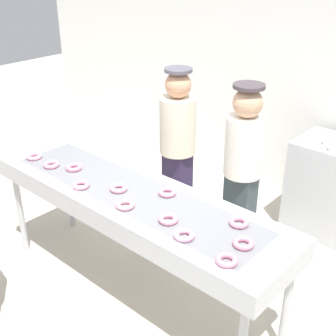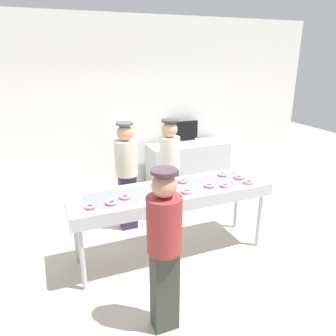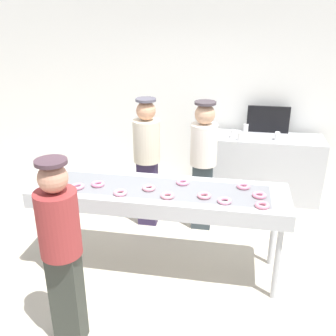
{
  "view_description": "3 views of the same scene",
  "coord_description": "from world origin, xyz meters",
  "px_view_note": "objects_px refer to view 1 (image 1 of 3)",
  "views": [
    {
      "loc": [
        2.17,
        -2.03,
        2.61
      ],
      "look_at": [
        0.16,
        0.23,
        1.12
      ],
      "focal_mm": 48.77,
      "sensor_mm": 36.0,
      "label": 1
    },
    {
      "loc": [
        -1.47,
        -3.46,
        2.56
      ],
      "look_at": [
        0.1,
        0.36,
        1.1
      ],
      "focal_mm": 34.54,
      "sensor_mm": 36.0,
      "label": 2
    },
    {
      "loc": [
        0.72,
        -3.47,
        2.65
      ],
      "look_at": [
        0.05,
        0.26,
        1.07
      ],
      "focal_mm": 41.67,
      "sensor_mm": 36.0,
      "label": 3
    }
  ],
  "objects_px": {
    "strawberry_donut_9": "(239,222)",
    "strawberry_donut_11": "(34,156)",
    "worker_assistant": "(243,167)",
    "paper_cup_2": "(333,146)",
    "strawberry_donut_8": "(167,192)",
    "strawberry_donut_3": "(184,235)",
    "strawberry_donut_4": "(51,164)",
    "strawberry_donut_2": "(81,185)",
    "strawberry_donut_6": "(227,260)",
    "worker_baker": "(178,145)",
    "strawberry_donut_7": "(168,219)",
    "strawberry_donut_1": "(119,188)",
    "strawberry_donut_0": "(74,167)",
    "strawberry_donut_5": "(243,243)",
    "fryer_conveyor": "(132,202)",
    "strawberry_donut_10": "(125,205)",
    "paper_cup_1": "(328,139)"
  },
  "relations": [
    {
      "from": "strawberry_donut_9",
      "to": "strawberry_donut_11",
      "type": "height_order",
      "value": "same"
    },
    {
      "from": "worker_assistant",
      "to": "paper_cup_2",
      "type": "bearing_deg",
      "value": -121.03
    },
    {
      "from": "strawberry_donut_9",
      "to": "strawberry_donut_11",
      "type": "distance_m",
      "value": 1.91
    },
    {
      "from": "strawberry_donut_8",
      "to": "strawberry_donut_3",
      "type": "bearing_deg",
      "value": -37.36
    },
    {
      "from": "strawberry_donut_3",
      "to": "strawberry_donut_4",
      "type": "distance_m",
      "value": 1.47
    },
    {
      "from": "strawberry_donut_2",
      "to": "strawberry_donut_6",
      "type": "xyz_separation_m",
      "value": [
        1.35,
        -0.02,
        0.0
      ]
    },
    {
      "from": "worker_baker",
      "to": "strawberry_donut_11",
      "type": "bearing_deg",
      "value": 44.5
    },
    {
      "from": "strawberry_donut_7",
      "to": "strawberry_donut_1",
      "type": "bearing_deg",
      "value": 172.79
    },
    {
      "from": "strawberry_donut_11",
      "to": "worker_baker",
      "type": "distance_m",
      "value": 1.28
    },
    {
      "from": "strawberry_donut_8",
      "to": "strawberry_donut_9",
      "type": "height_order",
      "value": "same"
    },
    {
      "from": "strawberry_donut_0",
      "to": "strawberry_donut_7",
      "type": "distance_m",
      "value": 1.1
    },
    {
      "from": "strawberry_donut_4",
      "to": "strawberry_donut_5",
      "type": "xyz_separation_m",
      "value": [
        1.8,
        0.13,
        0.0
      ]
    },
    {
      "from": "strawberry_donut_6",
      "to": "paper_cup_2",
      "type": "xyz_separation_m",
      "value": [
        -0.22,
        1.95,
        0.02
      ]
    },
    {
      "from": "strawberry_donut_7",
      "to": "strawberry_donut_9",
      "type": "height_order",
      "value": "same"
    },
    {
      "from": "worker_assistant",
      "to": "strawberry_donut_0",
      "type": "bearing_deg",
      "value": 42.38
    },
    {
      "from": "worker_assistant",
      "to": "worker_baker",
      "type": "bearing_deg",
      "value": -0.8
    },
    {
      "from": "strawberry_donut_4",
      "to": "paper_cup_2",
      "type": "xyz_separation_m",
      "value": [
        1.6,
        1.87,
        0.02
      ]
    },
    {
      "from": "strawberry_donut_3",
      "to": "worker_baker",
      "type": "distance_m",
      "value": 1.49
    },
    {
      "from": "strawberry_donut_3",
      "to": "strawberry_donut_7",
      "type": "relative_size",
      "value": 1.0
    },
    {
      "from": "fryer_conveyor",
      "to": "strawberry_donut_0",
      "type": "height_order",
      "value": "strawberry_donut_0"
    },
    {
      "from": "strawberry_donut_5",
      "to": "strawberry_donut_8",
      "type": "relative_size",
      "value": 1.0
    },
    {
      "from": "strawberry_donut_5",
      "to": "strawberry_donut_10",
      "type": "height_order",
      "value": "same"
    },
    {
      "from": "strawberry_donut_1",
      "to": "strawberry_donut_8",
      "type": "bearing_deg",
      "value": 32.0
    },
    {
      "from": "strawberry_donut_4",
      "to": "strawberry_donut_8",
      "type": "xyz_separation_m",
      "value": [
        1.03,
        0.29,
        0.0
      ]
    },
    {
      "from": "strawberry_donut_0",
      "to": "strawberry_donut_6",
      "type": "distance_m",
      "value": 1.64
    },
    {
      "from": "strawberry_donut_7",
      "to": "strawberry_donut_2",
      "type": "bearing_deg",
      "value": -174.1
    },
    {
      "from": "worker_assistant",
      "to": "strawberry_donut_11",
      "type": "bearing_deg",
      "value": 34.81
    },
    {
      "from": "strawberry_donut_3",
      "to": "strawberry_donut_6",
      "type": "distance_m",
      "value": 0.34
    },
    {
      "from": "strawberry_donut_6",
      "to": "strawberry_donut_7",
      "type": "distance_m",
      "value": 0.55
    },
    {
      "from": "strawberry_donut_6",
      "to": "strawberry_donut_9",
      "type": "height_order",
      "value": "same"
    },
    {
      "from": "strawberry_donut_1",
      "to": "strawberry_donut_11",
      "type": "relative_size",
      "value": 1.0
    },
    {
      "from": "strawberry_donut_11",
      "to": "paper_cup_1",
      "type": "bearing_deg",
      "value": 48.77
    },
    {
      "from": "strawberry_donut_9",
      "to": "paper_cup_2",
      "type": "bearing_deg",
      "value": 91.82
    },
    {
      "from": "strawberry_donut_3",
      "to": "strawberry_donut_8",
      "type": "distance_m",
      "value": 0.56
    },
    {
      "from": "strawberry_donut_0",
      "to": "paper_cup_2",
      "type": "height_order",
      "value": "paper_cup_2"
    },
    {
      "from": "strawberry_donut_1",
      "to": "strawberry_donut_10",
      "type": "distance_m",
      "value": 0.25
    },
    {
      "from": "strawberry_donut_4",
      "to": "strawberry_donut_9",
      "type": "height_order",
      "value": "same"
    },
    {
      "from": "strawberry_donut_4",
      "to": "strawberry_donut_3",
      "type": "bearing_deg",
      "value": -1.94
    },
    {
      "from": "strawberry_donut_7",
      "to": "paper_cup_2",
      "type": "height_order",
      "value": "paper_cup_2"
    },
    {
      "from": "fryer_conveyor",
      "to": "strawberry_donut_4",
      "type": "height_order",
      "value": "strawberry_donut_4"
    },
    {
      "from": "fryer_conveyor",
      "to": "worker_assistant",
      "type": "xyz_separation_m",
      "value": [
        0.36,
        0.93,
        0.06
      ]
    },
    {
      "from": "fryer_conveyor",
      "to": "strawberry_donut_4",
      "type": "bearing_deg",
      "value": -170.02
    },
    {
      "from": "paper_cup_2",
      "to": "strawberry_donut_7",
      "type": "bearing_deg",
      "value": -99.85
    },
    {
      "from": "worker_baker",
      "to": "strawberry_donut_0",
      "type": "bearing_deg",
      "value": 61.82
    },
    {
      "from": "fryer_conveyor",
      "to": "strawberry_donut_7",
      "type": "bearing_deg",
      "value": -14.22
    },
    {
      "from": "strawberry_donut_5",
      "to": "strawberry_donut_9",
      "type": "height_order",
      "value": "same"
    },
    {
      "from": "strawberry_donut_6",
      "to": "strawberry_donut_11",
      "type": "height_order",
      "value": "same"
    },
    {
      "from": "strawberry_donut_9",
      "to": "strawberry_donut_10",
      "type": "xyz_separation_m",
      "value": [
        -0.72,
        -0.34,
        0.0
      ]
    },
    {
      "from": "strawberry_donut_7",
      "to": "paper_cup_1",
      "type": "bearing_deg",
      "value": 83.65
    },
    {
      "from": "strawberry_donut_5",
      "to": "strawberry_donut_6",
      "type": "bearing_deg",
      "value": -84.5
    }
  ]
}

